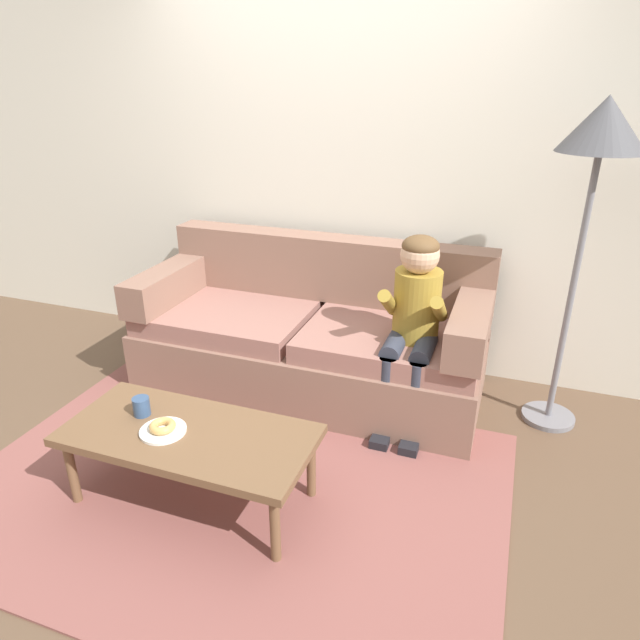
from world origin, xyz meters
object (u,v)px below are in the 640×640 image
Objects in this scene: coffee_table at (189,439)px; donut at (162,426)px; person_child at (414,315)px; mug at (141,406)px; toy_controller at (150,432)px; floor_lamp at (600,151)px; couch at (312,337)px.

donut is (-0.10, -0.04, 0.07)m from coffee_table.
person_child is at bearing 51.41° from coffee_table.
toy_controller is (-0.23, 0.31, -0.41)m from mug.
floor_lamp is (1.60, 1.31, 1.19)m from coffee_table.
person_child is (0.67, -0.20, 0.33)m from couch.
donut is 2.44m from floor_lamp.
person_child is 1.21m from floor_lamp.
donut is 0.69m from toy_controller.
couch reaches higher than coffee_table.
person_child is 1.48m from mug.
person_child is at bearing 49.13° from donut.
coffee_table is at bearing -9.53° from mug.
person_child is 1.61m from toy_controller.
person_child is 1.42m from donut.
person_child is at bearing 41.63° from mug.
mug reaches higher than coffee_table.
donut is 0.20m from mug.
mug is at bearing -138.37° from person_child.
toy_controller is 0.13× the size of floor_lamp.
couch is 1.23m from coffee_table.
toy_controller is at bearing 144.85° from coffee_table.
donut is (-0.92, -1.06, -0.25)m from person_child.
coffee_table is 5.11× the size of toy_controller.
coffee_table is 9.62× the size of donut.
person_child reaches higher than toy_controller.
toy_controller is at bearing -153.54° from person_child.
mug is (-0.28, 0.05, 0.08)m from coffee_table.
person_child is at bearing 16.36° from toy_controller.
couch is 17.85× the size of donut.
person_child is (0.81, 1.02, 0.32)m from coffee_table.
mug is (-0.18, 0.09, 0.01)m from donut.
coffee_table is 2.38m from floor_lamp.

